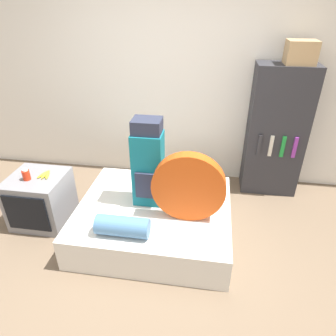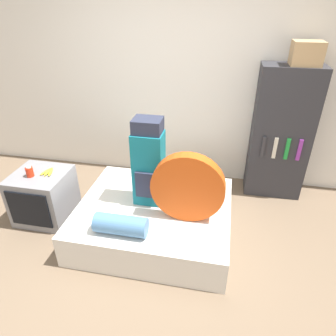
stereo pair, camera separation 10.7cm
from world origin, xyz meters
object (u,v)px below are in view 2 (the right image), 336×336
at_px(canister, 30,172).
at_px(cardboard_box, 307,53).
at_px(sleeping_roll, 121,225).
at_px(tent_bag, 188,188).
at_px(television, 44,196).
at_px(bookshelf, 281,134).
at_px(backpack, 149,164).

bearing_deg(canister, cardboard_box, 22.00).
bearing_deg(sleeping_roll, canister, 159.89).
height_order(sleeping_roll, canister, canister).
bearing_deg(cardboard_box, tent_bag, -131.19).
relative_size(television, cardboard_box, 1.91).
height_order(tent_bag, canister, tent_bag).
bearing_deg(sleeping_roll, cardboard_box, 43.73).
bearing_deg(cardboard_box, canister, -158.00).
xyz_separation_m(television, bookshelf, (2.53, 1.05, 0.50)).
xyz_separation_m(tent_bag, bookshelf, (0.93, 1.18, 0.10)).
bearing_deg(cardboard_box, sleeping_roll, -136.27).
bearing_deg(television, sleeping_roll, -23.44).
bearing_deg(bookshelf, tent_bag, -128.10).
xyz_separation_m(canister, bookshelf, (2.59, 1.10, 0.17)).
distance_m(canister, bookshelf, 2.82).
relative_size(sleeping_roll, canister, 3.96).
relative_size(bookshelf, cardboard_box, 5.29).
bearing_deg(backpack, sleeping_roll, -103.14).
distance_m(backpack, tent_bag, 0.47).
height_order(canister, cardboard_box, cardboard_box).
bearing_deg(sleeping_roll, television, 156.56).
xyz_separation_m(tent_bag, sleeping_roll, (-0.54, -0.33, -0.25)).
relative_size(canister, bookshelf, 0.08).
bearing_deg(backpack, cardboard_box, 33.61).
height_order(backpack, tent_bag, backpack).
bearing_deg(television, backpack, 3.72).
relative_size(backpack, television, 1.56).
relative_size(tent_bag, canister, 5.66).
bearing_deg(bookshelf, cardboard_box, -15.28).
bearing_deg(sleeping_roll, tent_bag, 31.29).
bearing_deg(canister, sleeping_roll, -20.11).
distance_m(tent_bag, canister, 1.66).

